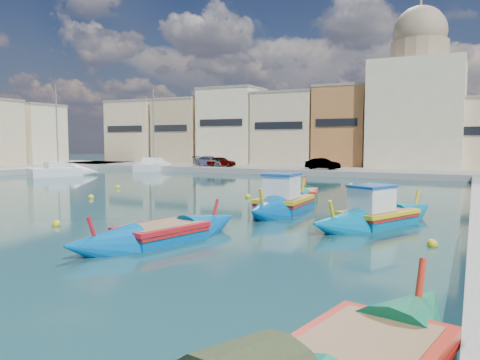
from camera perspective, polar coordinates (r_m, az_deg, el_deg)
The scene contains 12 objects.
ground at distance 24.48m, azimuth -14.86°, elevation -3.97°, with size 160.00×160.00×0.00m, color #13383B.
north_quay at distance 52.72m, azimuth 8.81°, elevation 1.09°, with size 80.00×8.00×0.60m, color gray.
north_townhouses at distance 58.24m, azimuth 17.42°, elevation 5.90°, with size 83.20×7.87×10.19m.
church_block at distance 58.60m, azimuth 20.85°, elevation 9.14°, with size 10.00×10.00×19.10m.
parked_cars at distance 54.28m, azimuth 0.27°, elevation 2.21°, with size 17.95×2.04×1.22m.
luzzu_turquoise_cabin at distance 21.24m, azimuth 16.41°, elevation -4.43°, with size 5.29×8.56×2.75m.
luzzu_blue_cabin at distance 24.45m, azimuth 5.42°, elevation -2.95°, with size 2.28×8.74×3.08m.
luzzu_green at distance 29.53m, azimuth 7.57°, elevation -1.91°, with size 3.42×7.17×2.19m.
luzzu_blue_south at distance 17.34m, azimuth -9.53°, elevation -6.67°, with size 3.71×8.12×2.29m.
yacht_north at distance 59.36m, azimuth -9.81°, elevation 1.61°, with size 3.47×8.27×10.71m.
yacht_midnorth at distance 51.87m, azimuth -20.05°, elevation 0.91°, with size 4.60×7.37×10.05m.
mooring_buoys at distance 28.43m, azimuth -3.59°, elevation -2.45°, with size 23.65×23.82×0.36m.
Camera 1 is at (16.08, -18.10, 3.67)m, focal length 35.00 mm.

